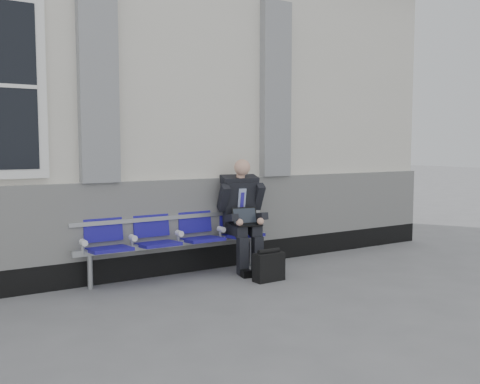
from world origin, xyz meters
TOP-DOWN VIEW (x-y plane):
  - bench at (2.51, 1.32)m, footprint 2.60×0.47m
  - businessman at (3.39, 1.19)m, footprint 0.63×0.84m
  - briefcase at (3.34, 0.51)m, footprint 0.39×0.17m

SIDE VIEW (x-z plane):
  - briefcase at x=3.34m, z-range -0.02..0.38m
  - bench at x=2.51m, z-range 0.10..1.01m
  - businessman at x=3.39m, z-range 0.06..1.51m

